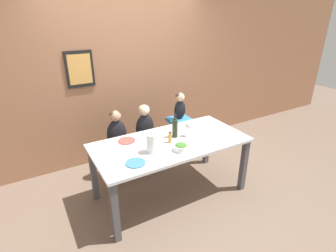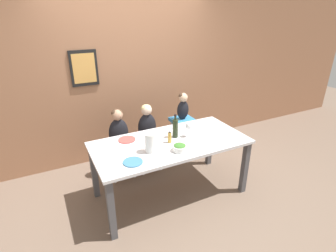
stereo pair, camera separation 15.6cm
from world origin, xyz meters
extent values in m
plane|color=#705B4C|center=(0.00, 0.00, 0.00)|extent=(14.00, 14.00, 0.00)
cube|color=#9E6B4C|center=(0.00, 1.33, 1.35)|extent=(10.00, 0.06, 2.70)
cube|color=black|center=(-0.70, 1.29, 1.49)|extent=(0.38, 0.02, 0.50)
cube|color=gold|center=(-0.70, 1.27, 1.49)|extent=(0.31, 0.00, 0.41)
cube|color=silver|center=(0.00, 0.00, 0.75)|extent=(1.88, 0.91, 0.03)
cube|color=#4C4C51|center=(-0.88, -0.39, 0.37)|extent=(0.07, 0.07, 0.73)
cube|color=#4C4C51|center=(0.88, -0.39, 0.37)|extent=(0.07, 0.07, 0.73)
cube|color=#4C4C51|center=(-0.88, 0.39, 0.37)|extent=(0.07, 0.07, 0.73)
cube|color=#4C4C51|center=(0.88, 0.39, 0.37)|extent=(0.07, 0.07, 0.73)
cylinder|color=silver|center=(-0.58, 0.56, 0.21)|extent=(0.04, 0.04, 0.42)
cylinder|color=silver|center=(-0.30, 0.56, 0.21)|extent=(0.04, 0.04, 0.42)
cylinder|color=silver|center=(-0.58, 0.85, 0.21)|extent=(0.04, 0.04, 0.42)
cylinder|color=silver|center=(-0.30, 0.85, 0.21)|extent=(0.04, 0.04, 0.42)
cube|color=#2D2D33|center=(-0.44, 0.71, 0.45)|extent=(0.40, 0.39, 0.05)
cylinder|color=silver|center=(-0.16, 0.56, 0.21)|extent=(0.04, 0.04, 0.42)
cylinder|color=silver|center=(0.13, 0.56, 0.21)|extent=(0.04, 0.04, 0.42)
cylinder|color=silver|center=(-0.16, 0.85, 0.21)|extent=(0.04, 0.04, 0.42)
cylinder|color=silver|center=(0.13, 0.85, 0.21)|extent=(0.04, 0.04, 0.42)
cube|color=#2D2D33|center=(-0.02, 0.71, 0.45)|extent=(0.40, 0.39, 0.05)
cylinder|color=silver|center=(0.45, 0.58, 0.33)|extent=(0.04, 0.04, 0.65)
cylinder|color=silver|center=(0.70, 0.58, 0.33)|extent=(0.04, 0.04, 0.65)
cylinder|color=silver|center=(0.45, 0.83, 0.33)|extent=(0.04, 0.04, 0.65)
cylinder|color=silver|center=(0.70, 0.83, 0.33)|extent=(0.04, 0.04, 0.65)
cube|color=teal|center=(0.58, 0.71, 0.68)|extent=(0.34, 0.33, 0.05)
ellipsoid|color=black|center=(-0.44, 0.71, 0.68)|extent=(0.28, 0.15, 0.42)
sphere|color=tan|center=(-0.44, 0.71, 0.95)|extent=(0.15, 0.15, 0.15)
ellipsoid|color=#473323|center=(-0.44, 0.72, 0.97)|extent=(0.15, 0.14, 0.11)
ellipsoid|color=black|center=(-0.02, 0.71, 0.68)|extent=(0.28, 0.15, 0.42)
sphere|color=beige|center=(-0.02, 0.71, 0.95)|extent=(0.15, 0.15, 0.15)
ellipsoid|color=#DBC684|center=(-0.02, 0.72, 0.97)|extent=(0.15, 0.14, 0.11)
ellipsoid|color=black|center=(0.58, 0.71, 0.85)|extent=(0.19, 0.10, 0.29)
sphere|color=#D6AD89|center=(0.58, 0.71, 1.05)|extent=(0.14, 0.14, 0.14)
ellipsoid|color=#473323|center=(0.58, 0.71, 1.07)|extent=(0.13, 0.13, 0.10)
cylinder|color=#232D19|center=(0.11, 0.09, 0.88)|extent=(0.07, 0.07, 0.23)
cylinder|color=#232D19|center=(0.11, 0.09, 1.03)|extent=(0.03, 0.03, 0.07)
cylinder|color=black|center=(0.11, 0.09, 1.06)|extent=(0.03, 0.03, 0.02)
cylinder|color=white|center=(-0.31, -0.12, 0.88)|extent=(0.12, 0.12, 0.22)
cylinder|color=white|center=(0.27, 0.02, 0.77)|extent=(0.06, 0.06, 0.00)
cylinder|color=white|center=(0.27, 0.02, 0.82)|extent=(0.01, 0.01, 0.09)
ellipsoid|color=white|center=(0.27, 0.02, 0.91)|extent=(0.07, 0.07, 0.10)
cylinder|color=white|center=(-0.01, -0.25, 0.80)|extent=(0.16, 0.16, 0.07)
ellipsoid|color=#3D752D|center=(-0.01, -0.25, 0.83)|extent=(0.14, 0.14, 0.05)
cylinder|color=teal|center=(-0.57, -0.25, 0.77)|extent=(0.21, 0.21, 0.01)
cylinder|color=#D14C47|center=(-0.46, 0.28, 0.77)|extent=(0.21, 0.21, 0.01)
cylinder|color=#BC8E33|center=(-0.02, -0.02, 0.83)|extent=(0.04, 0.04, 0.13)
cone|color=black|center=(-0.02, -0.02, 0.91)|extent=(0.03, 0.03, 0.02)
camera|label=1|loc=(-1.45, -2.44, 2.22)|focal=28.00mm
camera|label=2|loc=(-1.31, -2.51, 2.22)|focal=28.00mm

